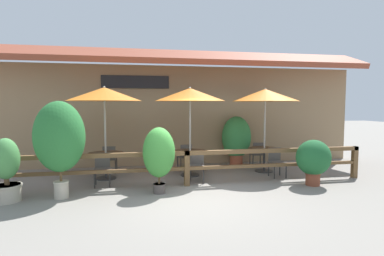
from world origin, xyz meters
The scene contains 20 objects.
ground_plane centered at (0.00, 0.00, 0.00)m, with size 60.00×60.00×0.00m, color gray.
building_facade centered at (0.00, 4.10, 2.17)m, with size 14.28×1.49×4.23m.
patio_railing centered at (0.00, 1.05, 0.70)m, with size 10.40×0.14×0.95m.
patio_umbrella_near centered at (-2.24, 2.25, 2.50)m, with size 2.16×2.16×2.74m.
dining_table_near centered at (-2.24, 2.25, 0.62)m, with size 1.07×1.07×0.77m.
chair_near_streetside centered at (-2.26, 1.49, 0.50)m, with size 0.44×0.44×0.88m.
chair_near_wallside centered at (-2.20, 3.02, 0.50)m, with size 0.44×0.44×0.88m.
patio_umbrella_middle centered at (0.29, 2.21, 2.50)m, with size 2.16×2.16×2.74m.
dining_table_middle centered at (0.29, 2.21, 0.62)m, with size 1.07×1.07×0.77m.
chair_middle_streetside centered at (0.35, 1.41, 0.50)m, with size 0.50×0.50×0.88m.
chair_middle_wallside centered at (0.27, 3.00, 0.50)m, with size 0.48×0.48×0.88m.
patio_umbrella_far centered at (2.79, 2.32, 2.50)m, with size 2.16×2.16×2.74m.
dining_table_far centered at (2.79, 2.32, 0.62)m, with size 1.07×1.07×0.77m.
chair_far_streetside centered at (2.86, 1.57, 0.50)m, with size 0.44×0.44×0.88m.
chair_far_wallside centered at (2.86, 3.06, 0.50)m, with size 0.46×0.46×0.88m.
potted_plant_tall_tropical centered at (-3.09, 0.51, 1.43)m, with size 1.15×1.03×2.29m.
potted_plant_broad_leaf centered at (-4.23, 0.45, 0.73)m, with size 0.62×0.62×1.45m.
potted_plant_entrance_palm centered at (3.40, 0.48, 0.73)m, with size 0.94×0.85×1.25m.
potted_plant_small_flowering centered at (-0.79, 0.50, 0.99)m, with size 0.79×0.72×1.65m.
potted_plant_corner_fern centered at (2.25, 3.55, 0.97)m, with size 1.07×0.96×1.78m.
Camera 1 is at (-1.30, -6.84, 2.20)m, focal length 28.00 mm.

